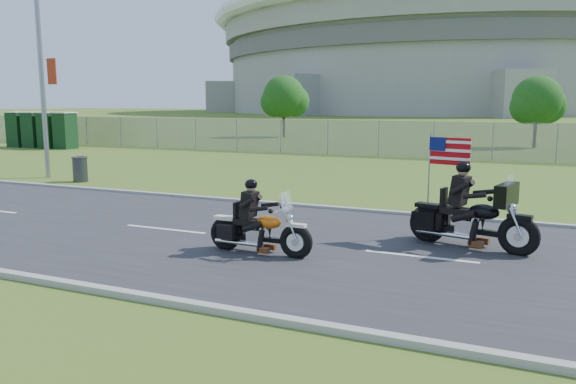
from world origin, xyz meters
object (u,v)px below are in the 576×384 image
at_px(porta_toilet_a, 65,131).
at_px(porta_toilet_b, 49,131).
at_px(trash_can, 80,170).
at_px(porta_toilet_d, 18,130).
at_px(streetlight, 44,34).
at_px(porta_toilet_c, 33,130).
at_px(motorcycle_lead, 258,231).
at_px(motorcycle_follow, 471,220).

bearing_deg(porta_toilet_a, porta_toilet_b, 180.00).
bearing_deg(trash_can, porta_toilet_d, 144.99).
relative_size(streetlight, porta_toilet_c, 4.35).
bearing_deg(porta_toilet_b, porta_toilet_c, 180.00).
distance_m(streetlight, porta_toilet_b, 16.33).
bearing_deg(streetlight, motorcycle_lead, -29.15).
bearing_deg(motorcycle_lead, porta_toilet_d, 147.55).
bearing_deg(trash_can, porta_toilet_b, 139.77).
height_order(porta_toilet_d, motorcycle_lead, porta_toilet_d).
relative_size(streetlight, motorcycle_follow, 3.72).
bearing_deg(porta_toilet_b, streetlight, -43.35).
xyz_separation_m(porta_toilet_b, porta_toilet_c, (-1.40, 0.00, 0.00)).
bearing_deg(trash_can, streetlight, 163.23).
bearing_deg(motorcycle_lead, porta_toilet_a, 142.99).
bearing_deg(trash_can, porta_toilet_c, 142.54).
distance_m(streetlight, motorcycle_follow, 18.23).
bearing_deg(porta_toilet_d, porta_toilet_c, 0.00).
bearing_deg(streetlight, porta_toilet_c, 139.94).
xyz_separation_m(porta_toilet_d, motorcycle_lead, (27.16, -18.00, -0.66)).
bearing_deg(trash_can, motorcycle_lead, -31.23).
relative_size(porta_toilet_a, motorcycle_follow, 0.86).
xyz_separation_m(motorcycle_lead, motorcycle_follow, (3.84, 2.15, 0.13)).
bearing_deg(porta_toilet_b, motorcycle_lead, -36.46).
distance_m(porta_toilet_d, motorcycle_follow, 34.82).
bearing_deg(porta_toilet_a, porta_toilet_d, 180.00).
xyz_separation_m(porta_toilet_c, trash_can, (14.88, -11.40, -0.68)).
xyz_separation_m(porta_toilet_a, porta_toilet_b, (-1.40, 0.00, 0.00)).
relative_size(streetlight, porta_toilet_a, 4.35).
xyz_separation_m(porta_toilet_b, trash_can, (13.48, -11.40, -0.68)).
height_order(porta_toilet_c, trash_can, porta_toilet_c).
relative_size(porta_toilet_a, trash_can, 2.46).
height_order(porta_toilet_a, trash_can, porta_toilet_a).
bearing_deg(porta_toilet_a, motorcycle_follow, -30.60).
height_order(porta_toilet_c, motorcycle_follow, porta_toilet_c).
bearing_deg(porta_toilet_d, porta_toilet_b, 0.00).
bearing_deg(porta_toilet_c, motorcycle_follow, -28.17).
xyz_separation_m(porta_toilet_a, porta_toilet_d, (-4.20, 0.00, 0.00)).
bearing_deg(porta_toilet_a, trash_can, -43.35).
xyz_separation_m(streetlight, porta_toilet_c, (-12.82, 10.78, -4.49)).
bearing_deg(streetlight, porta_toilet_a, 132.91).
xyz_separation_m(streetlight, porta_toilet_d, (-14.22, 10.78, -4.49)).
distance_m(porta_toilet_b, motorcycle_lead, 30.30).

